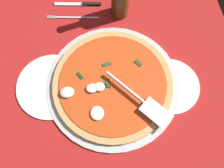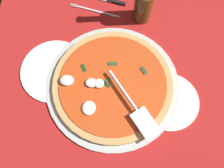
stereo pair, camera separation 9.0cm
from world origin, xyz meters
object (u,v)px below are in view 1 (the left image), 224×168
(pizza_server, at_px, (141,100))
(place_setting_near, at_px, (78,11))
(dinner_plate_right, at_px, (51,86))
(dinner_plate_left, at_px, (170,86))
(pizza, at_px, (111,85))

(pizza_server, height_order, place_setting_near, pizza_server)
(pizza_server, bearing_deg, dinner_plate_right, -150.37)
(dinner_plate_left, bearing_deg, dinner_plate_right, -10.27)
(pizza, height_order, place_setting_near, pizza)
(dinner_plate_right, distance_m, pizza, 0.21)
(pizza, bearing_deg, pizza_server, 136.28)
(dinner_plate_right, relative_size, pizza_server, 1.06)
(dinner_plate_left, height_order, place_setting_near, place_setting_near)
(pizza, bearing_deg, dinner_plate_right, -10.11)
(dinner_plate_left, relative_size, pizza_server, 0.90)
(dinner_plate_right, height_order, pizza, pizza)
(pizza, xyz_separation_m, place_setting_near, (0.07, -0.33, -0.02))
(dinner_plate_right, xyz_separation_m, place_setting_near, (-0.13, -0.29, -0.00))
(pizza_server, xyz_separation_m, place_setting_near, (0.15, -0.40, -0.04))
(dinner_plate_left, xyz_separation_m, pizza, (0.20, -0.04, 0.01))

